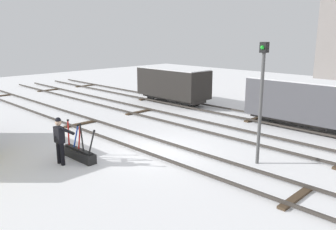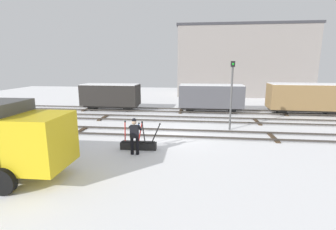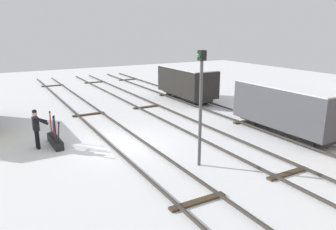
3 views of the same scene
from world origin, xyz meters
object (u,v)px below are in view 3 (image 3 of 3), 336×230
freight_car_near_switch (187,82)px  freight_car_back_track (287,107)px  signal_post (201,98)px  switch_lever_frame (55,140)px  rail_worker (37,126)px

freight_car_near_switch → freight_car_back_track: freight_car_back_track is taller
signal_post → freight_car_near_switch: (-10.03, 5.85, -1.26)m
switch_lever_frame → freight_car_back_track: 11.07m
rail_worker → freight_car_back_track: bearing=68.1°
rail_worker → signal_post: 7.34m
rail_worker → freight_car_back_track: (4.03, 10.96, 0.41)m
rail_worker → freight_car_near_switch: (-5.03, 10.96, 0.38)m
switch_lever_frame → signal_post: (4.99, 4.40, 2.38)m
freight_car_near_switch → rail_worker: bearing=-64.7°
switch_lever_frame → signal_post: bearing=39.7°
rail_worker → freight_car_near_switch: bearing=113.0°
freight_car_near_switch → freight_car_back_track: 9.06m
rail_worker → freight_car_near_switch: size_ratio=0.34×
switch_lever_frame → rail_worker: size_ratio=1.16×
freight_car_back_track → rail_worker: bearing=-110.0°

